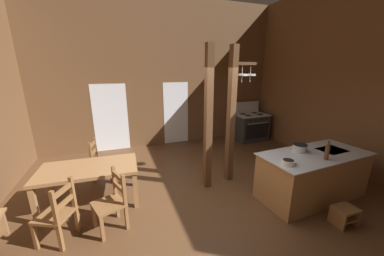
{
  "coord_description": "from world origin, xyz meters",
  "views": [
    {
      "loc": [
        -1.54,
        -3.3,
        2.47
      ],
      "look_at": [
        0.04,
        1.01,
        1.19
      ],
      "focal_mm": 19.9,
      "sensor_mm": 36.0,
      "label": 1
    }
  ],
  "objects": [
    {
      "name": "ladderback_chair_by_post",
      "position": [
        -1.72,
        -0.13,
        0.45
      ],
      "size": [
        0.57,
        0.57,
        0.95
      ],
      "color": "brown",
      "rests_on": "ground_plane"
    },
    {
      "name": "stockpot_on_counter",
      "position": [
        1.76,
        -0.39,
        0.99
      ],
      "size": [
        0.34,
        0.27,
        0.15
      ],
      "color": "#B7BABF",
      "rests_on": "kitchen_island"
    },
    {
      "name": "ladderback_chair_near_window",
      "position": [
        -1.96,
        1.64,
        0.45
      ],
      "size": [
        0.52,
        0.52,
        0.95
      ],
      "color": "brown",
      "rests_on": "ground_plane"
    },
    {
      "name": "dining_table",
      "position": [
        -2.1,
        0.69,
        0.65
      ],
      "size": [
        1.74,
        0.98,
        0.74
      ],
      "color": "#9E7044",
      "rests_on": "ground_plane"
    },
    {
      "name": "kitchen_island",
      "position": [
        1.99,
        -0.56,
        0.46
      ],
      "size": [
        2.21,
        1.08,
        0.91
      ],
      "color": "#9E7044",
      "rests_on": "ground_plane"
    },
    {
      "name": "support_post_with_pot_rack",
      "position": [
        0.82,
        0.6,
        1.58
      ],
      "size": [
        0.66,
        0.27,
        2.94
      ],
      "color": "brown",
      "rests_on": "ground_plane"
    },
    {
      "name": "ground_plane",
      "position": [
        0.0,
        0.0,
        -0.05
      ],
      "size": [
        8.33,
        7.8,
        0.1
      ],
      "primitive_type": "cube",
      "color": "brown"
    },
    {
      "name": "bottle_tall_on_counter",
      "position": [
        1.91,
        -0.83,
        1.05
      ],
      "size": [
        0.08,
        0.08,
        0.35
      ],
      "color": "#56331E",
      "rests_on": "kitchen_island"
    },
    {
      "name": "mixing_bowl_on_counter",
      "position": [
        1.13,
        -0.76,
        0.95
      ],
      "size": [
        0.22,
        0.22,
        0.08
      ],
      "color": "silver",
      "rests_on": "kitchen_island"
    },
    {
      "name": "wall_right",
      "position": [
        3.83,
        0.0,
        2.3
      ],
      "size": [
        0.14,
        7.8,
        4.59
      ],
      "primitive_type": "cube",
      "color": "brown",
      "rests_on": "ground_plane"
    },
    {
      "name": "step_stool",
      "position": [
        1.83,
        -1.37,
        0.18
      ],
      "size": [
        0.37,
        0.29,
        0.3
      ],
      "color": "brown",
      "rests_on": "ground_plane"
    },
    {
      "name": "wall_back",
      "position": [
        0.0,
        3.57,
        2.3
      ],
      "size": [
        8.33,
        0.14,
        4.59
      ],
      "primitive_type": "cube",
      "color": "brown",
      "rests_on": "ground_plane"
    },
    {
      "name": "stove_range",
      "position": [
        2.95,
        2.87,
        0.48
      ],
      "size": [
        1.17,
        0.86,
        1.32
      ],
      "color": "#2A2A2A",
      "rests_on": "ground_plane"
    },
    {
      "name": "support_post_center",
      "position": [
        0.2,
        0.49,
        1.47
      ],
      "size": [
        0.14,
        0.14,
        2.94
      ],
      "color": "brown",
      "rests_on": "ground_plane"
    },
    {
      "name": "ladderback_chair_at_table_end",
      "position": [
        -2.46,
        -0.17,
        0.45
      ],
      "size": [
        0.59,
        0.59,
        0.95
      ],
      "color": "brown",
      "rests_on": "ground_plane"
    },
    {
      "name": "glazed_door_back_left",
      "position": [
        -1.69,
        3.5,
        1.02
      ],
      "size": [
        1.0,
        0.01,
        2.05
      ],
      "primitive_type": "cube",
      "color": "white",
      "rests_on": "ground_plane"
    },
    {
      "name": "glazed_panel_back_right",
      "position": [
        0.38,
        3.5,
        1.02
      ],
      "size": [
        0.84,
        0.01,
        2.05
      ],
      "primitive_type": "cube",
      "color": "white",
      "rests_on": "ground_plane"
    }
  ]
}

